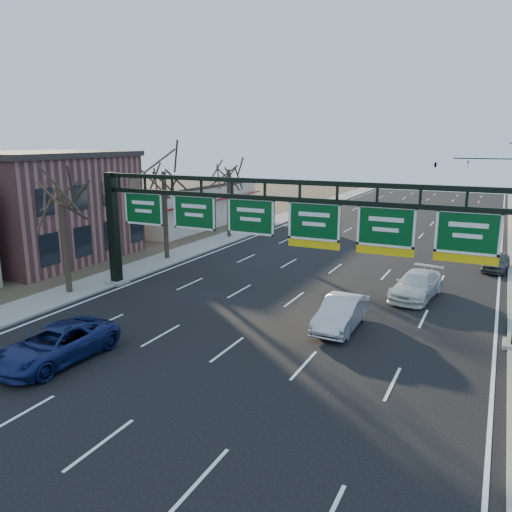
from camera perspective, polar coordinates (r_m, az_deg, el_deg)
The scene contains 16 objects.
ground at distance 21.30m, azimuth -5.99°, elevation -12.50°, with size 160.00×160.00×0.00m, color black.
sidewalk_left at distance 43.91m, azimuth -6.27°, elevation 1.09°, with size 3.00×120.00×0.12m, color gray.
dirt_strip_left at distance 51.42m, azimuth -17.84°, elevation 2.27°, with size 21.00×120.00×0.06m, color #473D2B.
lane_markings at distance 38.73m, azimuth 9.94°, elevation -0.76°, with size 21.60×120.00×0.01m, color white.
sign_gantry at distance 26.63m, azimuth 3.26°, elevation 3.27°, with size 24.60×1.20×7.20m.
brick_block at distance 42.19m, azimuth -23.25°, elevation 5.25°, with size 10.40×12.40×8.30m.
cream_strip at distance 55.69m, azimuth -8.93°, elevation 5.97°, with size 10.90×18.40×4.70m.
tree_gantry at distance 31.46m, azimuth -21.56°, elevation 8.47°, with size 3.60×3.60×8.48m.
tree_mid at distance 38.86m, azimuth -10.59°, elevation 10.98°, with size 3.60×3.60×9.24m.
tree_far at distance 47.27m, azimuth -3.19°, elevation 11.08°, with size 3.60×3.60×8.86m.
traffic_signal_mast at distance 71.40m, azimuth 22.76°, elevation 9.20°, with size 10.16×0.54×7.00m.
car_blue_suv at distance 23.00m, azimuth -21.87°, elevation -9.34°, with size 2.54×5.51×1.53m, color navy.
car_silver_sedan at distance 25.32m, azimuth 9.72°, elevation -6.44°, with size 1.67×4.78×1.58m, color #AAAAAF.
car_white_wagon at distance 31.17m, azimuth 17.87°, elevation -3.19°, with size 2.14×5.26×1.53m, color silver.
car_grey_far at distance 39.70m, azimuth 25.76°, elevation -0.57°, with size 1.56×3.89×1.32m, color #46494B.
car_silver_distant at distance 48.18m, azimuth 7.40°, elevation 2.91°, with size 1.49×4.27×1.41m, color #ACACB0.
Camera 1 is at (10.39, -16.15, 9.21)m, focal length 35.00 mm.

